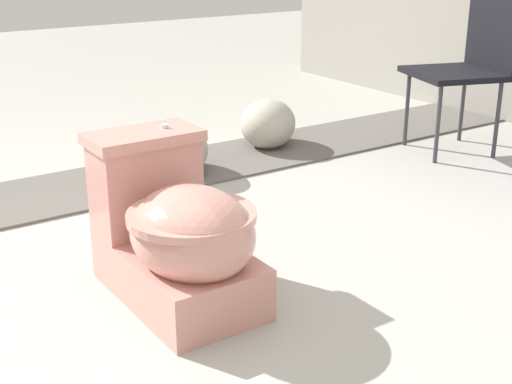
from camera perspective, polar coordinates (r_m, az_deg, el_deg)
ground_plane at (r=2.22m, az=-11.37°, el=-10.33°), size 14.00×14.00×0.00m
gravel_strip at (r=3.41m, az=-11.69°, el=0.70°), size 0.56×8.00×0.01m
toilet at (r=2.24m, az=-6.30°, el=-3.41°), size 0.63×0.39×0.52m
folding_chair_left at (r=3.93m, az=17.00°, el=10.44°), size 0.56×0.56×0.83m
boulder_near at (r=3.89m, az=0.96°, el=5.48°), size 0.48×0.48×0.26m
boulder_far at (r=3.48m, az=-6.87°, el=3.55°), size 0.47×0.38×0.26m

